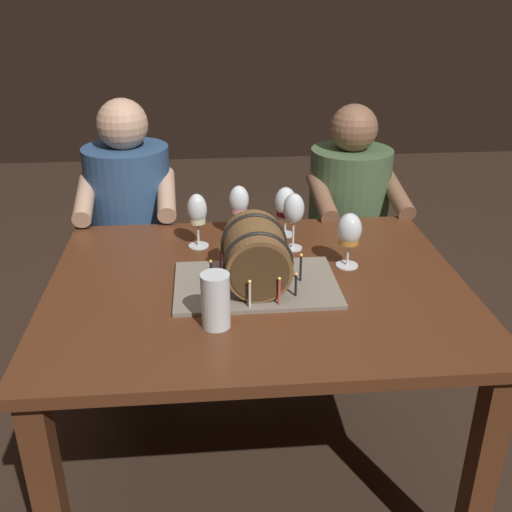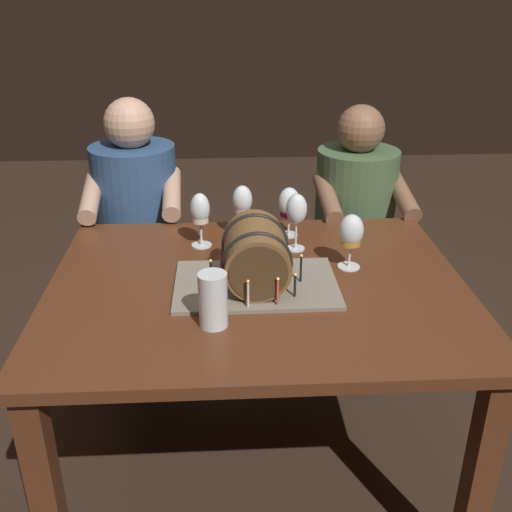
{
  "view_description": "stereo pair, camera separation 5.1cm",
  "coord_description": "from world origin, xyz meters",
  "px_view_note": "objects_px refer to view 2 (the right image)",
  "views": [
    {
      "loc": [
        -0.14,
        -1.6,
        1.59
      ],
      "look_at": [
        -0.01,
        -0.02,
        0.85
      ],
      "focal_mm": 41.97,
      "sensor_mm": 36.0,
      "label": 1
    },
    {
      "loc": [
        -0.09,
        -1.6,
        1.59
      ],
      "look_at": [
        -0.01,
        -0.02,
        0.85
      ],
      "focal_mm": 41.97,
      "sensor_mm": 36.0,
      "label": 2
    }
  ],
  "objects_px": {
    "person_seated_right": "(352,246)",
    "wine_glass_red": "(289,205)",
    "barrel_cake": "(256,259)",
    "wine_glass_amber": "(351,233)",
    "person_seated_left": "(140,247)",
    "dining_table": "(257,313)",
    "wine_glass_white": "(200,211)",
    "wine_glass_empty": "(297,210)",
    "beer_pint": "(213,302)",
    "wine_glass_rose": "(242,202)"
  },
  "relations": [
    {
      "from": "wine_glass_white",
      "to": "person_seated_left",
      "type": "distance_m",
      "value": 0.63
    },
    {
      "from": "barrel_cake",
      "to": "person_seated_right",
      "type": "xyz_separation_m",
      "value": [
        0.46,
        0.77,
        -0.31
      ]
    },
    {
      "from": "wine_glass_red",
      "to": "beer_pint",
      "type": "xyz_separation_m",
      "value": [
        -0.26,
        -0.59,
        -0.04
      ]
    },
    {
      "from": "wine_glass_red",
      "to": "wine_glass_empty",
      "type": "xyz_separation_m",
      "value": [
        0.01,
        -0.12,
        0.02
      ]
    },
    {
      "from": "barrel_cake",
      "to": "wine_glass_red",
      "type": "relative_size",
      "value": 2.72
    },
    {
      "from": "dining_table",
      "to": "wine_glass_rose",
      "type": "xyz_separation_m",
      "value": [
        -0.03,
        0.35,
        0.24
      ]
    },
    {
      "from": "wine_glass_white",
      "to": "person_seated_left",
      "type": "relative_size",
      "value": 0.16
    },
    {
      "from": "wine_glass_empty",
      "to": "person_seated_left",
      "type": "height_order",
      "value": "person_seated_left"
    },
    {
      "from": "wine_glass_rose",
      "to": "wine_glass_red",
      "type": "bearing_deg",
      "value": 2.14
    },
    {
      "from": "wine_glass_white",
      "to": "wine_glass_empty",
      "type": "bearing_deg",
      "value": -8.18
    },
    {
      "from": "barrel_cake",
      "to": "wine_glass_amber",
      "type": "xyz_separation_m",
      "value": [
        0.3,
        0.11,
        0.03
      ]
    },
    {
      "from": "barrel_cake",
      "to": "wine_glass_rose",
      "type": "bearing_deg",
      "value": 94.01
    },
    {
      "from": "person_seated_right",
      "to": "wine_glass_empty",
      "type": "bearing_deg",
      "value": -121.94
    },
    {
      "from": "wine_glass_amber",
      "to": "wine_glass_red",
      "type": "distance_m",
      "value": 0.32
    },
    {
      "from": "wine_glass_amber",
      "to": "wine_glass_empty",
      "type": "relative_size",
      "value": 0.91
    },
    {
      "from": "beer_pint",
      "to": "person_seated_right",
      "type": "xyz_separation_m",
      "value": [
        0.59,
        0.98,
        -0.3
      ]
    },
    {
      "from": "wine_glass_amber",
      "to": "wine_glass_red",
      "type": "xyz_separation_m",
      "value": [
        -0.17,
        0.27,
        -0.0
      ]
    },
    {
      "from": "wine_glass_red",
      "to": "person_seated_right",
      "type": "height_order",
      "value": "person_seated_right"
    },
    {
      "from": "barrel_cake",
      "to": "wine_glass_empty",
      "type": "relative_size",
      "value": 2.46
    },
    {
      "from": "person_seated_right",
      "to": "wine_glass_red",
      "type": "bearing_deg",
      "value": -130.32
    },
    {
      "from": "wine_glass_white",
      "to": "wine_glass_rose",
      "type": "xyz_separation_m",
      "value": [
        0.14,
        0.07,
        0.01
      ]
    },
    {
      "from": "wine_glass_white",
      "to": "person_seated_left",
      "type": "height_order",
      "value": "person_seated_left"
    },
    {
      "from": "wine_glass_amber",
      "to": "person_seated_left",
      "type": "relative_size",
      "value": 0.15
    },
    {
      "from": "dining_table",
      "to": "wine_glass_amber",
      "type": "distance_m",
      "value": 0.38
    },
    {
      "from": "wine_glass_amber",
      "to": "wine_glass_white",
      "type": "bearing_deg",
      "value": 157.58
    },
    {
      "from": "barrel_cake",
      "to": "wine_glass_amber",
      "type": "height_order",
      "value": "barrel_cake"
    },
    {
      "from": "wine_glass_rose",
      "to": "person_seated_right",
      "type": "relative_size",
      "value": 0.17
    },
    {
      "from": "wine_glass_amber",
      "to": "wine_glass_rose",
      "type": "height_order",
      "value": "wine_glass_rose"
    },
    {
      "from": "person_seated_left",
      "to": "person_seated_right",
      "type": "height_order",
      "value": "person_seated_left"
    },
    {
      "from": "dining_table",
      "to": "wine_glass_empty",
      "type": "bearing_deg",
      "value": 59.1
    },
    {
      "from": "wine_glass_empty",
      "to": "person_seated_left",
      "type": "distance_m",
      "value": 0.86
    },
    {
      "from": "beer_pint",
      "to": "person_seated_left",
      "type": "distance_m",
      "value": 1.07
    },
    {
      "from": "dining_table",
      "to": "wine_glass_rose",
      "type": "bearing_deg",
      "value": 95.09
    },
    {
      "from": "barrel_cake",
      "to": "wine_glass_red",
      "type": "bearing_deg",
      "value": 70.16
    },
    {
      "from": "wine_glass_white",
      "to": "person_seated_left",
      "type": "xyz_separation_m",
      "value": [
        -0.28,
        0.46,
        -0.33
      ]
    },
    {
      "from": "person_seated_left",
      "to": "person_seated_right",
      "type": "bearing_deg",
      "value": -0.01
    },
    {
      "from": "wine_glass_white",
      "to": "wine_glass_red",
      "type": "relative_size",
      "value": 1.06
    },
    {
      "from": "person_seated_left",
      "to": "barrel_cake",
      "type": "bearing_deg",
      "value": -59.43
    },
    {
      "from": "wine_glass_white",
      "to": "wine_glass_empty",
      "type": "relative_size",
      "value": 0.96
    },
    {
      "from": "barrel_cake",
      "to": "person_seated_left",
      "type": "bearing_deg",
      "value": 120.57
    },
    {
      "from": "barrel_cake",
      "to": "person_seated_left",
      "type": "distance_m",
      "value": 0.94
    },
    {
      "from": "barrel_cake",
      "to": "person_seated_left",
      "type": "xyz_separation_m",
      "value": [
        -0.45,
        0.77,
        -0.29
      ]
    },
    {
      "from": "wine_glass_white",
      "to": "wine_glass_rose",
      "type": "relative_size",
      "value": 0.99
    },
    {
      "from": "barrel_cake",
      "to": "wine_glass_rose",
      "type": "xyz_separation_m",
      "value": [
        -0.03,
        0.38,
        0.04
      ]
    },
    {
      "from": "wine_glass_empty",
      "to": "wine_glass_rose",
      "type": "relative_size",
      "value": 1.03
    },
    {
      "from": "wine_glass_empty",
      "to": "wine_glass_rose",
      "type": "xyz_separation_m",
      "value": [
        -0.18,
        0.11,
        -0.01
      ]
    },
    {
      "from": "barrel_cake",
      "to": "wine_glass_red",
      "type": "distance_m",
      "value": 0.41
    },
    {
      "from": "dining_table",
      "to": "person_seated_left",
      "type": "bearing_deg",
      "value": 121.58
    },
    {
      "from": "wine_glass_empty",
      "to": "person_seated_right",
      "type": "relative_size",
      "value": 0.17
    },
    {
      "from": "wine_glass_amber",
      "to": "wine_glass_white",
      "type": "xyz_separation_m",
      "value": [
        -0.47,
        0.2,
        0.01
      ]
    }
  ]
}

